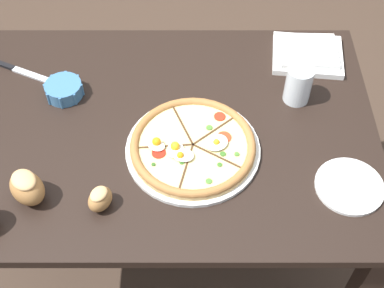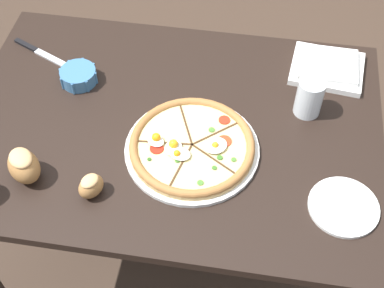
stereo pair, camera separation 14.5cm
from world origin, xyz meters
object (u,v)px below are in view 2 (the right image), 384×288
pizza (192,146)px  napkin_folded (327,67)px  water_glass (309,99)px  bread_piece_mid (91,186)px  knife_main (40,52)px  ramekin_bowl (78,76)px  dining_table (172,146)px  bread_piece_near (24,165)px  side_saucer (344,207)px

pizza → napkin_folded: 0.53m
napkin_folded → water_glass: bearing=-108.0°
bread_piece_mid → knife_main: 0.59m
napkin_folded → bread_piece_mid: (-0.60, -0.56, 0.02)m
bread_piece_mid → knife_main: (-0.32, 0.50, -0.03)m
ramekin_bowl → pizza: bearing=-29.1°
water_glass → ramekin_bowl: bearing=178.8°
water_glass → napkin_folded: bearing=72.0°
dining_table → ramekin_bowl: size_ratio=10.26×
bread_piece_near → knife_main: 0.49m
napkin_folded → knife_main: 0.92m
bread_piece_near → ramekin_bowl: bearing=84.8°
dining_table → bread_piece_near: bearing=-144.7°
knife_main → pizza: bearing=-5.3°
bread_piece_near → water_glass: (0.73, 0.35, 0.00)m
ramekin_bowl → bread_piece_near: bread_piece_near is taller
dining_table → water_glass: 0.43m
bread_piece_mid → bread_piece_near: bearing=172.4°
bread_piece_near → bread_piece_mid: 0.19m
ramekin_bowl → bread_piece_near: size_ratio=0.92×
bread_piece_near → knife_main: (-0.13, 0.47, -0.04)m
pizza → side_saucer: pizza is taller
pizza → water_glass: size_ratio=3.16×
pizza → ramekin_bowl: pizza is taller
dining_table → water_glass: size_ratio=10.28×
pizza → napkin_folded: bearing=45.9°
pizza → napkin_folded: pizza is taller
bread_piece_mid → water_glass: water_glass is taller
napkin_folded → side_saucer: 0.50m
napkin_folded → bread_piece_mid: 0.82m
knife_main → dining_table: bearing=-1.1°
dining_table → ramekin_bowl: bearing=157.8°
knife_main → napkin_folded: bearing=28.6°
bread_piece_near → bread_piece_mid: bread_piece_near is taller
knife_main → water_glass: size_ratio=1.74×
pizza → ramekin_bowl: 0.44m
ramekin_bowl → side_saucer: bearing=-22.9°
napkin_folded → bread_piece_mid: bearing=-137.1°
napkin_folded → side_saucer: (0.04, -0.50, -0.01)m
bread_piece_mid → water_glass: (0.54, 0.38, 0.02)m
knife_main → side_saucer: (0.96, -0.44, 0.00)m
dining_table → napkin_folded: size_ratio=5.08×
napkin_folded → knife_main: napkin_folded is taller
knife_main → water_glass: (0.86, -0.12, 0.05)m
knife_main → bread_piece_mid: bearing=-32.8°
bread_piece_mid → knife_main: bearing=122.5°
knife_main → side_saucer: bearing=0.2°
napkin_folded → pizza: bearing=-134.1°
ramekin_bowl → bread_piece_mid: (0.15, -0.39, 0.01)m
napkin_folded → side_saucer: napkin_folded is taller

